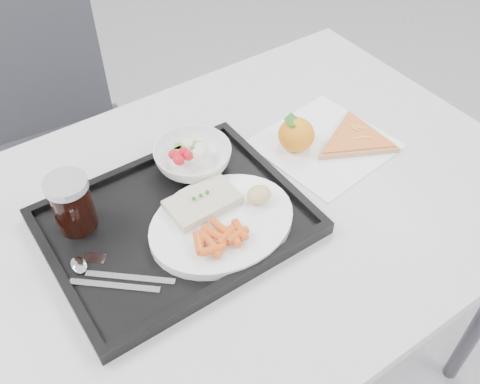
{
  "coord_description": "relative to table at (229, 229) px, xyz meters",
  "views": [
    {
      "loc": [
        -0.37,
        -0.28,
        1.49
      ],
      "look_at": [
        0.03,
        0.3,
        0.77
      ],
      "focal_mm": 40.0,
      "sensor_mm": 36.0,
      "label": 1
    }
  ],
  "objects": [
    {
      "name": "salad_contents",
      "position": [
        -0.01,
        0.12,
        0.12
      ],
      "size": [
        0.08,
        0.06,
        0.02
      ],
      "color": "red",
      "rests_on": "salad_bowl"
    },
    {
      "name": "napkin",
      "position": [
        0.27,
        0.03,
        0.07
      ],
      "size": [
        0.28,
        0.27,
        0.0
      ],
      "color": "white",
      "rests_on": "table"
    },
    {
      "name": "bread_roll",
      "position": [
        0.04,
        -0.05,
        0.12
      ],
      "size": [
        0.06,
        0.05,
        0.03
      ],
      "color": "tan",
      "rests_on": "dinner_plate"
    },
    {
      "name": "chair",
      "position": [
        -0.14,
        0.69,
        -0.15
      ],
      "size": [
        0.46,
        0.46,
        0.93
      ],
      "color": "#33343A",
      "rests_on": "ground"
    },
    {
      "name": "carrot_pile",
      "position": [
        -0.08,
        -0.09,
        0.11
      ],
      "size": [
        0.1,
        0.08,
        0.02
      ],
      "color": "#D95318",
      "rests_on": "dinner_plate"
    },
    {
      "name": "salad_bowl",
      "position": [
        -0.0,
        0.12,
        0.11
      ],
      "size": [
        0.15,
        0.15,
        0.05
      ],
      "color": "white",
      "rests_on": "tray"
    },
    {
      "name": "fish_fillet",
      "position": [
        -0.05,
        0.0,
        0.11
      ],
      "size": [
        0.13,
        0.08,
        0.02
      ],
      "color": "beige",
      "rests_on": "dinner_plate"
    },
    {
      "name": "dinner_plate",
      "position": [
        -0.04,
        -0.05,
        0.09
      ],
      "size": [
        0.27,
        0.27,
        0.02
      ],
      "color": "white",
      "rests_on": "tray"
    },
    {
      "name": "pizza_slice",
      "position": [
        0.32,
        -0.0,
        0.08
      ],
      "size": [
        0.21,
        0.21,
        0.02
      ],
      "color": "tan",
      "rests_on": "napkin"
    },
    {
      "name": "cutlery",
      "position": [
        -0.26,
        -0.03,
        0.08
      ],
      "size": [
        0.15,
        0.15,
        0.01
      ],
      "color": "silver",
      "rests_on": "tray"
    },
    {
      "name": "cola_glass",
      "position": [
        -0.25,
        0.1,
        0.14
      ],
      "size": [
        0.07,
        0.07,
        0.11
      ],
      "color": "black",
      "rests_on": "tray"
    },
    {
      "name": "tangerine",
      "position": [
        0.21,
        0.06,
        0.1
      ],
      "size": [
        0.09,
        0.09,
        0.07
      ],
      "color": "#FF8600",
      "rests_on": "napkin"
    },
    {
      "name": "table",
      "position": [
        0.0,
        0.0,
        0.0
      ],
      "size": [
        1.2,
        0.8,
        0.75
      ],
      "color": "#A4A5A7",
      "rests_on": "ground"
    },
    {
      "name": "tray",
      "position": [
        -0.11,
        0.01,
        0.08
      ],
      "size": [
        0.45,
        0.35,
        0.03
      ],
      "color": "black",
      "rests_on": "table"
    }
  ]
}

